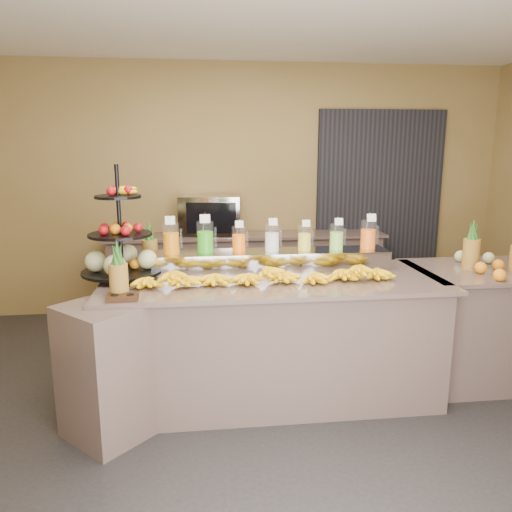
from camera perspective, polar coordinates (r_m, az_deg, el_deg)
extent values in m
plane|color=black|center=(3.77, 2.60, -17.59)|extent=(6.00, 6.00, 0.00)
cube|color=olive|center=(5.78, -1.38, 7.57)|extent=(6.00, 0.02, 2.80)
cube|color=black|center=(6.11, 13.85, 5.60)|extent=(1.50, 0.06, 2.20)
cube|color=gray|center=(3.84, 1.93, -9.53)|extent=(2.40, 0.90, 0.90)
cube|color=gray|center=(3.69, 1.98, -2.82)|extent=(2.50, 1.00, 0.03)
cube|color=gray|center=(3.48, -16.51, -12.44)|extent=(0.71, 0.71, 0.90)
cube|color=gray|center=(4.50, 23.84, -7.29)|extent=(1.00, 0.80, 0.90)
cube|color=gray|center=(4.37, 24.37, -1.53)|extent=(1.08, 0.88, 0.03)
cube|color=gray|center=(5.68, -1.08, -2.24)|extent=(3.00, 0.50, 0.90)
cube|color=gray|center=(5.58, -1.10, 2.39)|extent=(3.10, 0.55, 0.03)
cube|color=gray|center=(3.94, 1.82, -0.48)|extent=(1.85, 0.30, 0.15)
cylinder|color=silver|center=(3.86, -9.68, 1.99)|extent=(0.13, 0.13, 0.23)
cylinder|color=#D16B00|center=(3.87, -9.66, 1.45)|extent=(0.12, 0.12, 0.16)
cylinder|color=gray|center=(3.87, -9.94, 2.78)|extent=(0.01, 0.01, 0.28)
cube|color=white|center=(3.78, -9.80, 4.05)|extent=(0.07, 0.02, 0.06)
cylinder|color=silver|center=(3.86, -5.82, 2.14)|extent=(0.13, 0.13, 0.24)
cylinder|color=#2A9D11|center=(3.87, -5.81, 1.58)|extent=(0.12, 0.12, 0.16)
cylinder|color=gray|center=(3.86, -6.09, 2.96)|extent=(0.01, 0.01, 0.28)
cube|color=white|center=(3.78, -5.85, 4.26)|extent=(0.08, 0.02, 0.07)
cylinder|color=silver|center=(3.88, -1.97, 1.93)|extent=(0.11, 0.11, 0.20)
cylinder|color=#FF6900|center=(3.88, -1.97, 1.47)|extent=(0.10, 0.10, 0.14)
cylinder|color=gray|center=(3.88, -2.19, 2.60)|extent=(0.01, 0.01, 0.23)
cube|color=white|center=(3.81, -1.92, 3.66)|extent=(0.06, 0.02, 0.05)
cylinder|color=silver|center=(3.91, 1.83, 2.10)|extent=(0.11, 0.11, 0.21)
cylinder|color=silver|center=(3.91, 1.83, 1.61)|extent=(0.11, 0.11, 0.14)
cylinder|color=gray|center=(3.91, 1.61, 2.81)|extent=(0.01, 0.01, 0.25)
cube|color=white|center=(3.83, 1.97, 3.93)|extent=(0.07, 0.02, 0.06)
cylinder|color=silver|center=(3.95, 5.56, 2.06)|extent=(0.11, 0.11, 0.20)
cylinder|color=gold|center=(3.96, 5.55, 1.62)|extent=(0.10, 0.10, 0.13)
cylinder|color=gray|center=(3.95, 5.35, 2.72)|extent=(0.01, 0.01, 0.23)
cube|color=white|center=(3.89, 5.75, 3.74)|extent=(0.06, 0.02, 0.05)
cylinder|color=silver|center=(4.02, 9.19, 2.18)|extent=(0.11, 0.11, 0.20)
cylinder|color=#84C945|center=(4.02, 9.17, 1.73)|extent=(0.10, 0.10, 0.14)
cylinder|color=gray|center=(4.02, 8.98, 2.85)|extent=(0.01, 0.01, 0.24)
cube|color=white|center=(3.95, 9.46, 3.90)|extent=(0.06, 0.02, 0.06)
cylinder|color=silver|center=(4.09, 12.70, 2.39)|extent=(0.12, 0.12, 0.23)
cylinder|color=orange|center=(4.10, 12.67, 1.90)|extent=(0.12, 0.12, 0.15)
cylinder|color=gray|center=(4.09, 12.48, 3.13)|extent=(0.01, 0.01, 0.27)
cube|color=white|center=(4.02, 13.06, 4.28)|extent=(0.07, 0.02, 0.06)
ellipsoid|color=yellow|center=(3.57, -12.12, -2.59)|extent=(0.23, 0.17, 0.10)
ellipsoid|color=yellow|center=(3.55, -8.29, -2.50)|extent=(0.23, 0.17, 0.10)
ellipsoid|color=yellow|center=(3.55, -4.45, -2.40)|extent=(0.23, 0.17, 0.10)
ellipsoid|color=yellow|center=(3.57, -0.63, -2.29)|extent=(0.23, 0.17, 0.10)
ellipsoid|color=yellow|center=(3.60, 3.13, -2.18)|extent=(0.23, 0.17, 0.10)
ellipsoid|color=yellow|center=(3.65, 6.81, -2.05)|extent=(0.23, 0.17, 0.10)
ellipsoid|color=yellow|center=(3.71, 10.38, -1.92)|extent=(0.23, 0.17, 0.10)
ellipsoid|color=yellow|center=(3.79, 13.82, -1.79)|extent=(0.23, 0.17, 0.10)
ellipsoid|color=yellow|center=(3.54, -9.48, -1.49)|extent=(0.19, 0.15, 0.09)
ellipsoid|color=yellow|center=(3.57, 1.26, -1.20)|extent=(0.19, 0.15, 0.09)
ellipsoid|color=yellow|center=(3.72, 11.47, -0.89)|extent=(0.19, 0.15, 0.09)
cylinder|color=black|center=(3.77, -15.34, 3.76)|extent=(0.03, 0.03, 0.83)
cylinder|color=black|center=(3.84, -15.02, -1.70)|extent=(0.60, 0.60, 0.02)
cylinder|color=black|center=(3.78, -15.26, 2.38)|extent=(0.47, 0.47, 0.02)
cylinder|color=black|center=(3.75, -15.50, 6.55)|extent=(0.34, 0.34, 0.02)
sphere|color=beige|center=(3.80, -12.34, -0.34)|extent=(0.16, 0.16, 0.16)
sphere|color=maroon|center=(3.76, -13.35, 3.14)|extent=(0.07, 0.07, 0.07)
sphere|color=orange|center=(3.84, -16.43, -0.98)|extent=(0.08, 0.08, 0.08)
cube|color=black|center=(3.30, -15.01, -4.58)|extent=(0.20, 0.15, 0.03)
cylinder|color=brown|center=(3.37, -15.41, -2.62)|extent=(0.12, 0.12, 0.21)
cone|color=#1C501A|center=(3.33, -15.59, 0.45)|extent=(0.06, 0.06, 0.16)
cylinder|color=brown|center=(4.09, -11.99, 0.26)|extent=(0.12, 0.12, 0.23)
cone|color=#1C501A|center=(4.05, -12.11, 2.93)|extent=(0.06, 0.06, 0.16)
cylinder|color=brown|center=(4.30, 23.36, 0.21)|extent=(0.13, 0.13, 0.24)
ellipsoid|color=orange|center=(4.19, 26.77, -1.48)|extent=(0.36, 0.24, 0.09)
cube|color=gray|center=(5.52, -5.22, 4.67)|extent=(0.70, 0.53, 0.44)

